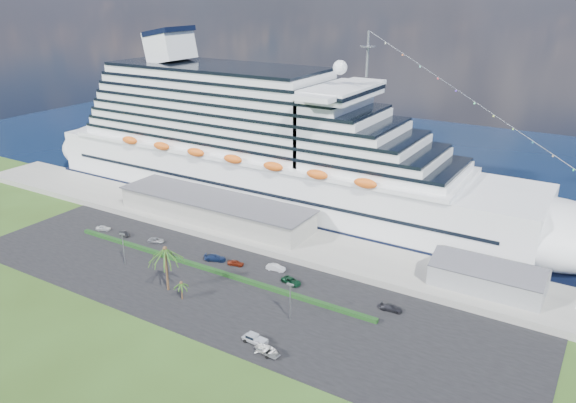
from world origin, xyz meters
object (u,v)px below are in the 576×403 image
Objects in this scene: boat_trailer at (268,350)px; parked_car_3 at (215,258)px; pickup_truck at (255,339)px; cruise_ship at (270,151)px.

parked_car_3 is at bearing 141.82° from boat_trailer.
parked_car_3 is 41.78m from boat_trailer.
pickup_truck is (28.55, -23.89, 0.19)m from parked_car_3.
cruise_ship is 79.43m from pickup_truck.
boat_trailer is (44.36, -68.73, -15.45)m from cruise_ship.
cruise_ship is 34.97× the size of parked_car_3.
pickup_truck reaches higher than boat_trailer.
cruise_ship is at bearing 120.95° from pickup_truck.
pickup_truck is 0.85× the size of boat_trailer.
boat_trailer is at bearing -24.17° from pickup_truck.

